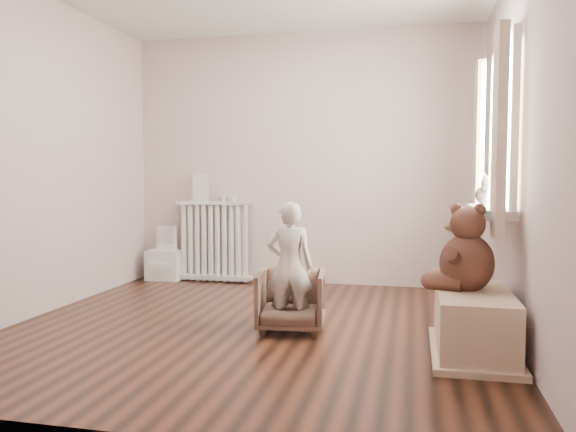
% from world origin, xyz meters
% --- Properties ---
extents(floor, '(3.60, 3.60, 0.01)m').
position_xyz_m(floor, '(0.00, 0.00, 0.00)').
color(floor, black).
rests_on(floor, ground).
extents(back_wall, '(3.60, 0.02, 2.60)m').
position_xyz_m(back_wall, '(0.00, 1.80, 1.30)').
color(back_wall, beige).
rests_on(back_wall, ground).
extents(front_wall, '(3.60, 0.02, 2.60)m').
position_xyz_m(front_wall, '(0.00, -1.80, 1.30)').
color(front_wall, beige).
rests_on(front_wall, ground).
extents(left_wall, '(0.02, 3.60, 2.60)m').
position_xyz_m(left_wall, '(-1.80, 0.00, 1.30)').
color(left_wall, beige).
rests_on(left_wall, ground).
extents(right_wall, '(0.02, 3.60, 2.60)m').
position_xyz_m(right_wall, '(1.80, 0.00, 1.30)').
color(right_wall, beige).
rests_on(right_wall, ground).
extents(window, '(0.03, 0.90, 1.10)m').
position_xyz_m(window, '(1.76, 0.30, 1.45)').
color(window, white).
rests_on(window, right_wall).
extents(window_sill, '(0.22, 1.10, 0.06)m').
position_xyz_m(window_sill, '(1.67, 0.30, 0.87)').
color(window_sill, silver).
rests_on(window_sill, right_wall).
extents(curtain_left, '(0.06, 0.26, 1.30)m').
position_xyz_m(curtain_left, '(1.65, -0.27, 1.39)').
color(curtain_left, beige).
rests_on(curtain_left, right_wall).
extents(curtain_right, '(0.06, 0.26, 1.30)m').
position_xyz_m(curtain_right, '(1.65, 0.87, 1.39)').
color(curtain_right, beige).
rests_on(curtain_right, right_wall).
extents(radiator, '(0.81, 0.15, 0.86)m').
position_xyz_m(radiator, '(-0.93, 1.68, 0.39)').
color(radiator, silver).
rests_on(radiator, floor).
extents(paper_doll, '(0.18, 0.02, 0.30)m').
position_xyz_m(paper_doll, '(-1.08, 1.68, 1.00)').
color(paper_doll, beige).
rests_on(paper_doll, radiator).
extents(tin_a, '(0.09, 0.09, 0.05)m').
position_xyz_m(tin_a, '(-0.83, 1.68, 0.88)').
color(tin_a, '#A59E8C').
rests_on(tin_a, radiator).
extents(tin_b, '(0.09, 0.09, 0.05)m').
position_xyz_m(tin_b, '(-0.72, 1.68, 0.88)').
color(tin_b, '#A59E8C').
rests_on(tin_b, radiator).
extents(toy_vanity, '(0.37, 0.26, 0.58)m').
position_xyz_m(toy_vanity, '(-1.49, 1.65, 0.28)').
color(toy_vanity, silver).
rests_on(toy_vanity, floor).
extents(armchair, '(0.52, 0.53, 0.44)m').
position_xyz_m(armchair, '(0.28, -0.03, 0.22)').
color(armchair, brown).
rests_on(armchair, floor).
extents(child, '(0.36, 0.26, 0.92)m').
position_xyz_m(child, '(0.28, -0.08, 0.48)').
color(child, silver).
rests_on(child, armchair).
extents(toy_bench, '(0.45, 0.85, 0.40)m').
position_xyz_m(toy_bench, '(1.52, -0.33, 0.20)').
color(toy_bench, beige).
rests_on(toy_bench, floor).
extents(teddy_bear, '(0.52, 0.45, 0.54)m').
position_xyz_m(teddy_bear, '(1.47, -0.27, 0.67)').
color(teddy_bear, '#3B1F16').
rests_on(teddy_bear, toy_bench).
extents(plush_cat, '(0.26, 0.32, 0.23)m').
position_xyz_m(plush_cat, '(1.66, 0.33, 1.00)').
color(plush_cat, '#70675D').
rests_on(plush_cat, window_sill).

